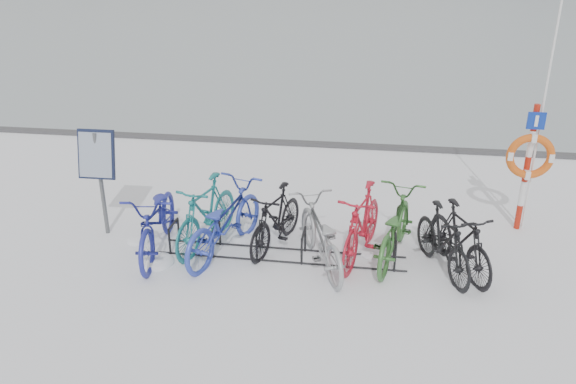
# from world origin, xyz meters

# --- Properties ---
(ground) EXTENTS (900.00, 900.00, 0.00)m
(ground) POSITION_xyz_m (0.00, 0.00, 0.00)
(ground) COLOR white
(ground) RESTS_ON ground
(quay_edge) EXTENTS (400.00, 0.25, 0.10)m
(quay_edge) POSITION_xyz_m (0.00, 5.90, 0.05)
(quay_edge) COLOR #3F3F42
(quay_edge) RESTS_ON ground
(bike_rack) EXTENTS (4.00, 0.48, 0.46)m
(bike_rack) POSITION_xyz_m (0.00, 0.00, 0.18)
(bike_rack) COLOR black
(bike_rack) RESTS_ON ground
(info_board) EXTENTS (0.63, 0.25, 1.88)m
(info_board) POSITION_xyz_m (-3.16, 0.33, 1.35)
(info_board) COLOR #595B5E
(info_board) RESTS_ON ground
(lifebuoy_station) EXTENTS (0.79, 0.23, 4.11)m
(lifebuoy_station) POSITION_xyz_m (4.00, 1.59, 1.38)
(lifebuoy_station) COLOR #AA1D0D
(lifebuoy_station) RESTS_ON ground
(bike_0) EXTENTS (1.09, 2.32, 1.17)m
(bike_0) POSITION_xyz_m (-2.01, -0.11, 0.59)
(bike_0) COLOR navy
(bike_0) RESTS_ON ground
(bike_1) EXTENTS (0.98, 2.05, 1.19)m
(bike_1) POSITION_xyz_m (-1.30, 0.24, 0.59)
(bike_1) COLOR #196E72
(bike_1) RESTS_ON ground
(bike_2) EXTENTS (1.38, 2.37, 1.17)m
(bike_2) POSITION_xyz_m (-0.94, 0.02, 0.59)
(bike_2) COLOR #2F42B4
(bike_2) RESTS_ON ground
(bike_3) EXTENTS (1.00, 1.84, 1.07)m
(bike_3) POSITION_xyz_m (-0.15, 0.33, 0.53)
(bike_3) COLOR black
(bike_3) RESTS_ON ground
(bike_4) EXTENTS (1.46, 2.16, 1.07)m
(bike_4) POSITION_xyz_m (0.64, -0.17, 0.54)
(bike_4) COLOR #929599
(bike_4) RESTS_ON ground
(bike_5) EXTENTS (1.03, 2.07, 1.20)m
(bike_5) POSITION_xyz_m (1.27, 0.22, 0.60)
(bike_5) COLOR #B7182B
(bike_5) RESTS_ON ground
(bike_6) EXTENTS (1.18, 2.23, 1.11)m
(bike_6) POSITION_xyz_m (1.77, 0.28, 0.56)
(bike_6) COLOR #33692D
(bike_6) RESTS_ON ground
(bike_7) EXTENTS (1.10, 1.83, 1.06)m
(bike_7) POSITION_xyz_m (2.50, -0.06, 0.53)
(bike_7) COLOR black
(bike_7) RESTS_ON ground
(bike_8) EXTENTS (1.18, 1.85, 1.08)m
(bike_8) POSITION_xyz_m (2.76, 0.03, 0.54)
(bike_8) COLOR black
(bike_8) RESTS_ON ground
(snow_drifts) EXTENTS (4.44, 1.70, 0.20)m
(snow_drifts) POSITION_xyz_m (-0.73, 0.03, 0.00)
(snow_drifts) COLOR white
(snow_drifts) RESTS_ON ground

